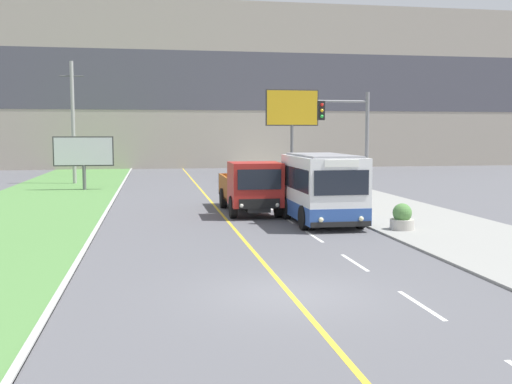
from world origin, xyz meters
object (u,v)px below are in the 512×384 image
city_bus (322,189)px  planter_round_near (402,218)px  planter_round_third (335,194)px  billboard_small (84,153)px  dump_truck (252,188)px  utility_pole_far (73,122)px  billboard_large (292,112)px  traffic_light_mast (352,140)px  planter_round_second (363,204)px

city_bus → planter_round_near: 3.76m
planter_round_third → billboard_small: bearing=144.8°
billboard_small → planter_round_near: (14.48, -20.09, -2.04)m
dump_truck → utility_pole_far: size_ratio=0.73×
dump_truck → billboard_small: billboard_small is taller
billboard_large → planter_round_third: (-1.16, -15.45, -5.11)m
utility_pole_far → city_bus: bearing=-60.2°
traffic_light_mast → planter_round_third: 8.21m
billboard_large → planter_round_third: size_ratio=7.23×
city_bus → dump_truck: size_ratio=0.80×
billboard_large → planter_round_near: (-1.37, -25.18, -5.10)m
dump_truck → planter_round_third: (5.33, 3.76, -0.75)m
city_bus → billboard_small: size_ratio=1.35×
planter_round_third → planter_round_near: bearing=-91.3°
billboard_small → planter_round_near: size_ratio=3.82×
city_bus → billboard_small: billboard_small is taller
billboard_large → billboard_small: billboard_large is taller
dump_truck → planter_round_second: bearing=-11.9°
utility_pole_far → traffic_light_mast: size_ratio=1.65×
dump_truck → planter_round_near: 7.90m
planter_round_near → planter_round_third: bearing=88.7°
city_bus → billboard_large: size_ratio=0.74×
planter_round_near → planter_round_second: (0.12, 4.87, -0.02)m
billboard_small → planter_round_second: 21.19m
city_bus → utility_pole_far: (-13.23, 23.10, 3.22)m
traffic_light_mast → billboard_large: 23.14m
billboard_small → planter_round_near: billboard_small is taller
traffic_light_mast → planter_round_second: traffic_light_mast is taller
traffic_light_mast → billboard_small: size_ratio=1.41×
utility_pole_far → traffic_light_mast: (14.46, -23.34, -1.12)m
city_bus → planter_round_near: (2.59, -2.54, -0.99)m
billboard_small → billboard_large: bearing=17.8°
utility_pole_far → billboard_large: bearing=-1.5°
utility_pole_far → planter_round_near: 30.42m
dump_truck → planter_round_second: size_ratio=6.75×
billboard_large → planter_round_second: billboard_large is taller
planter_round_near → planter_round_second: 4.87m
city_bus → utility_pole_far: size_ratio=0.58×
traffic_light_mast → planter_round_second: 4.29m
city_bus → planter_round_second: 3.71m
dump_truck → planter_round_third: bearing=35.2°
utility_pole_far → billboard_large: utility_pole_far is taller
planter_round_near → planter_round_second: size_ratio=1.04×
dump_truck → planter_round_second: 5.40m
utility_pole_far → billboard_small: size_ratio=2.33×
city_bus → traffic_light_mast: size_ratio=0.96×
planter_round_third → dump_truck: bearing=-144.8°
city_bus → traffic_light_mast: traffic_light_mast is taller
billboard_large → city_bus: bearing=-99.9°
traffic_light_mast → billboard_small: bearing=126.4°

